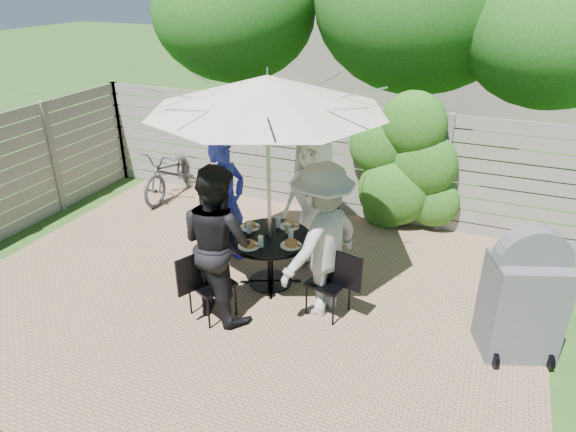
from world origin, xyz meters
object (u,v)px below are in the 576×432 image
at_px(chair_right, 329,295).
at_px(glass_right, 291,235).
at_px(plate_left, 250,226).
at_px(glass_back, 278,222).
at_px(person_back, 313,200).
at_px(plate_front, 249,245).
at_px(umbrella, 267,93).
at_px(person_left, 225,204).
at_px(bicycle, 174,172).
at_px(person_right, 322,241).
at_px(plate_right, 291,244).
at_px(syrup_jug, 269,228).
at_px(chair_front, 212,297).
at_px(patio_table, 270,251).
at_px(chair_back, 319,239).
at_px(chair_left, 221,239).
at_px(person_front, 217,243).
at_px(glass_front, 261,241).
at_px(coffee_cup, 288,229).
at_px(plate_back, 289,225).
at_px(bbq_grill, 523,298).
at_px(glass_left, 249,228).

bearing_deg(chair_right, glass_right, -15.34).
relative_size(plate_left, glass_back, 1.86).
xyz_separation_m(person_back, plate_front, (-0.42, -1.12, -0.21)).
distance_m(person_back, glass_right, 0.79).
height_order(umbrella, person_left, umbrella).
bearing_deg(bicycle, person_left, -41.29).
xyz_separation_m(person_right, plate_right, (-0.44, 0.16, -0.21)).
xyz_separation_m(glass_right, syrup_jug, (-0.32, 0.06, 0.01)).
bearing_deg(chair_right, plate_right, -6.85).
bearing_deg(chair_front, patio_table, 4.56).
bearing_deg(glass_back, chair_back, 61.07).
bearing_deg(chair_left, syrup_jug, 7.46).
relative_size(person_front, person_right, 1.00).
bearing_deg(chair_left, plate_left, 4.26).
relative_size(chair_back, bicycle, 0.51).
distance_m(chair_right, person_right, 0.68).
relative_size(glass_front, coffee_cup, 1.17).
distance_m(plate_back, plate_front, 0.72).
xyz_separation_m(person_front, glass_back, (0.28, 1.06, -0.17)).
bearing_deg(coffee_cup, bbq_grill, -7.70).
relative_size(chair_front, bicycle, 0.53).
xyz_separation_m(patio_table, chair_back, (0.34, 0.90, -0.21)).
distance_m(person_front, syrup_jug, 0.90).
relative_size(glass_left, syrup_jug, 0.88).
xyz_separation_m(glass_back, syrup_jug, (-0.03, -0.21, 0.01)).
relative_size(patio_table, chair_left, 1.35).
bearing_deg(plate_right, chair_front, -130.96).
height_order(umbrella, chair_front, umbrella).
bearing_deg(glass_front, bicycle, 140.77).
relative_size(plate_front, syrup_jug, 1.62).
distance_m(chair_front, glass_left, 1.02).
xyz_separation_m(patio_table, plate_left, (-0.34, 0.13, 0.23)).
bearing_deg(chair_front, chair_left, 49.61).
bearing_deg(glass_right, plate_back, 115.06).
height_order(glass_back, glass_front, same).
xyz_separation_m(plate_left, plate_front, (0.21, -0.46, 0.00)).
bearing_deg(plate_back, chair_back, 69.52).
xyz_separation_m(chair_back, bicycle, (-3.13, 1.10, 0.19)).
bearing_deg(glass_front, glass_right, 46.56).
xyz_separation_m(patio_table, glass_right, (0.28, 0.01, 0.28)).
bearing_deg(syrup_jug, plate_back, 58.60).
xyz_separation_m(person_left, plate_right, (1.12, -0.42, -0.17)).
distance_m(umbrella, bbq_grill, 3.44).
xyz_separation_m(chair_right, person_right, (-0.13, 0.05, 0.66)).
relative_size(plate_front, glass_front, 1.86).
bearing_deg(chair_back, person_back, 1.23).
relative_size(person_back, coffee_cup, 15.34).
distance_m(patio_table, person_left, 0.92).
xyz_separation_m(chair_left, glass_right, (1.19, -0.33, 0.46)).
xyz_separation_m(patio_table, syrup_jug, (-0.04, 0.07, 0.29)).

